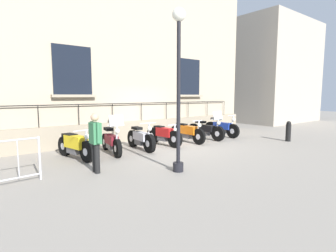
{
  "coord_description": "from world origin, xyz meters",
  "views": [
    {
      "loc": [
        8.15,
        -6.44,
        2.01
      ],
      "look_at": [
        0.04,
        0.0,
        0.8
      ],
      "focal_mm": 28.16,
      "sensor_mm": 36.0,
      "label": 1
    }
  ],
  "objects_px": {
    "motorcycle_yellow": "(75,145)",
    "motorcycle_red": "(164,135)",
    "motorcycle_orange": "(187,132)",
    "motorcycle_blue": "(221,128)",
    "motorcycle_silver": "(141,139)",
    "pedestrian_standing": "(95,140)",
    "motorcycle_black": "(206,130)",
    "lamppost": "(179,78)",
    "bollard": "(288,131)",
    "motorcycle_maroon": "(111,142)"
  },
  "relations": [
    {
      "from": "motorcycle_yellow",
      "to": "motorcycle_red",
      "type": "bearing_deg",
      "value": 90.91
    },
    {
      "from": "motorcycle_orange",
      "to": "motorcycle_blue",
      "type": "distance_m",
      "value": 2.38
    },
    {
      "from": "motorcycle_silver",
      "to": "motorcycle_blue",
      "type": "height_order",
      "value": "motorcycle_blue"
    },
    {
      "from": "motorcycle_yellow",
      "to": "pedestrian_standing",
      "type": "height_order",
      "value": "pedestrian_standing"
    },
    {
      "from": "motorcycle_silver",
      "to": "motorcycle_blue",
      "type": "bearing_deg",
      "value": 92.37
    },
    {
      "from": "motorcycle_orange",
      "to": "motorcycle_black",
      "type": "xyz_separation_m",
      "value": [
        -0.05,
        1.2,
        -0.0
      ]
    },
    {
      "from": "motorcycle_red",
      "to": "motorcycle_black",
      "type": "distance_m",
      "value": 2.43
    },
    {
      "from": "motorcycle_blue",
      "to": "pedestrian_standing",
      "type": "height_order",
      "value": "pedestrian_standing"
    },
    {
      "from": "motorcycle_orange",
      "to": "lamppost",
      "type": "height_order",
      "value": "lamppost"
    },
    {
      "from": "motorcycle_black",
      "to": "motorcycle_blue",
      "type": "xyz_separation_m",
      "value": [
        -0.07,
        1.18,
        0.0
      ]
    },
    {
      "from": "motorcycle_red",
      "to": "motorcycle_black",
      "type": "relative_size",
      "value": 0.92
    },
    {
      "from": "motorcycle_red",
      "to": "pedestrian_standing",
      "type": "relative_size",
      "value": 1.26
    },
    {
      "from": "motorcycle_yellow",
      "to": "lamppost",
      "type": "bearing_deg",
      "value": 28.38
    },
    {
      "from": "bollard",
      "to": "motorcycle_black",
      "type": "bearing_deg",
      "value": -136.84
    },
    {
      "from": "motorcycle_maroon",
      "to": "pedestrian_standing",
      "type": "xyz_separation_m",
      "value": [
        1.81,
        -1.34,
        0.45
      ]
    },
    {
      "from": "motorcycle_red",
      "to": "lamppost",
      "type": "distance_m",
      "value": 4.19
    },
    {
      "from": "motorcycle_red",
      "to": "motorcycle_orange",
      "type": "xyz_separation_m",
      "value": [
        0.04,
        1.23,
        0.02
      ]
    },
    {
      "from": "motorcycle_orange",
      "to": "bollard",
      "type": "distance_m",
      "value": 4.47
    },
    {
      "from": "motorcycle_black",
      "to": "motorcycle_blue",
      "type": "distance_m",
      "value": 1.18
    },
    {
      "from": "motorcycle_silver",
      "to": "bollard",
      "type": "distance_m",
      "value": 6.55
    },
    {
      "from": "motorcycle_maroon",
      "to": "motorcycle_black",
      "type": "relative_size",
      "value": 0.95
    },
    {
      "from": "motorcycle_red",
      "to": "lamppost",
      "type": "bearing_deg",
      "value": -31.57
    },
    {
      "from": "pedestrian_standing",
      "to": "bollard",
      "type": "bearing_deg",
      "value": 85.0
    },
    {
      "from": "motorcycle_yellow",
      "to": "lamppost",
      "type": "distance_m",
      "value": 4.02
    },
    {
      "from": "motorcycle_red",
      "to": "lamppost",
      "type": "relative_size",
      "value": 0.47
    },
    {
      "from": "motorcycle_black",
      "to": "pedestrian_standing",
      "type": "relative_size",
      "value": 1.37
    },
    {
      "from": "motorcycle_maroon",
      "to": "motorcycle_silver",
      "type": "height_order",
      "value": "motorcycle_maroon"
    },
    {
      "from": "motorcycle_black",
      "to": "pedestrian_standing",
      "type": "distance_m",
      "value": 6.39
    },
    {
      "from": "motorcycle_orange",
      "to": "motorcycle_black",
      "type": "bearing_deg",
      "value": 92.23
    },
    {
      "from": "motorcycle_maroon",
      "to": "motorcycle_orange",
      "type": "xyz_separation_m",
      "value": [
        -0.02,
        3.56,
        0.01
      ]
    },
    {
      "from": "motorcycle_orange",
      "to": "bollard",
      "type": "relative_size",
      "value": 2.35
    },
    {
      "from": "motorcycle_silver",
      "to": "lamppost",
      "type": "xyz_separation_m",
      "value": [
        2.99,
        -0.74,
        2.05
      ]
    },
    {
      "from": "pedestrian_standing",
      "to": "lamppost",
      "type": "bearing_deg",
      "value": 54.45
    },
    {
      "from": "motorcycle_orange",
      "to": "motorcycle_blue",
      "type": "height_order",
      "value": "motorcycle_blue"
    },
    {
      "from": "motorcycle_silver",
      "to": "motorcycle_red",
      "type": "height_order",
      "value": "motorcycle_silver"
    },
    {
      "from": "motorcycle_black",
      "to": "lamppost",
      "type": "bearing_deg",
      "value": -54.29
    },
    {
      "from": "motorcycle_red",
      "to": "motorcycle_blue",
      "type": "distance_m",
      "value": 3.61
    },
    {
      "from": "motorcycle_maroon",
      "to": "motorcycle_silver",
      "type": "bearing_deg",
      "value": 86.64
    },
    {
      "from": "motorcycle_yellow",
      "to": "motorcycle_silver",
      "type": "height_order",
      "value": "motorcycle_silver"
    },
    {
      "from": "motorcycle_maroon",
      "to": "pedestrian_standing",
      "type": "distance_m",
      "value": 2.3
    },
    {
      "from": "bollard",
      "to": "motorcycle_yellow",
      "type": "bearing_deg",
      "value": -106.84
    },
    {
      "from": "motorcycle_red",
      "to": "motorcycle_orange",
      "type": "bearing_deg",
      "value": 88.09
    },
    {
      "from": "motorcycle_red",
      "to": "bollard",
      "type": "relative_size",
      "value": 2.2
    },
    {
      "from": "motorcycle_yellow",
      "to": "bollard",
      "type": "distance_m",
      "value": 8.84
    },
    {
      "from": "motorcycle_silver",
      "to": "pedestrian_standing",
      "type": "xyz_separation_m",
      "value": [
        1.74,
        -2.49,
        0.46
      ]
    },
    {
      "from": "motorcycle_blue",
      "to": "pedestrian_standing",
      "type": "distance_m",
      "value": 7.54
    },
    {
      "from": "motorcycle_orange",
      "to": "lamppost",
      "type": "distance_m",
      "value": 4.85
    },
    {
      "from": "motorcycle_maroon",
      "to": "motorcycle_black",
      "type": "distance_m",
      "value": 4.76
    },
    {
      "from": "motorcycle_black",
      "to": "motorcycle_yellow",
      "type": "bearing_deg",
      "value": -89.41
    },
    {
      "from": "motorcycle_yellow",
      "to": "pedestrian_standing",
      "type": "bearing_deg",
      "value": -3.03
    }
  ]
}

